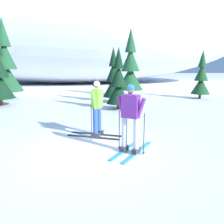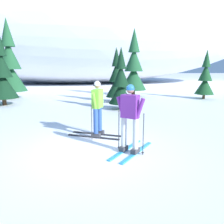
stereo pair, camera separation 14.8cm
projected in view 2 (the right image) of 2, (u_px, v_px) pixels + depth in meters
name	position (u px, v px, depth m)	size (l,w,h in m)	color
ground_plane	(90.00, 151.00, 6.01)	(120.00, 120.00, 0.00)	white
skier_purple_jacket	(130.00, 118.00, 5.73)	(1.37, 1.65, 1.80)	#2893CC
skier_lime_jacket	(97.00, 108.00, 7.10)	(1.78, 1.07, 1.79)	black
pine_tree_far_left	(10.00, 66.00, 15.09)	(2.05, 2.05, 5.32)	#47301E
pine_tree_left	(2.00, 74.00, 12.62)	(1.64, 1.64, 4.24)	#47301E
pine_tree_center_left	(121.00, 84.00, 11.47)	(1.23, 1.23, 3.17)	#47301E
pine_tree_center_right	(116.00, 80.00, 13.82)	(1.30, 1.30, 3.36)	#47301E
pine_tree_right	(134.00, 68.00, 16.36)	(1.88, 1.88, 4.87)	#47301E
pine_tree_far_right	(205.00, 79.00, 15.19)	(1.27, 1.27, 3.28)	#47301E
snow_ridge_background	(75.00, 22.00, 28.06)	(48.36, 20.39, 15.18)	white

